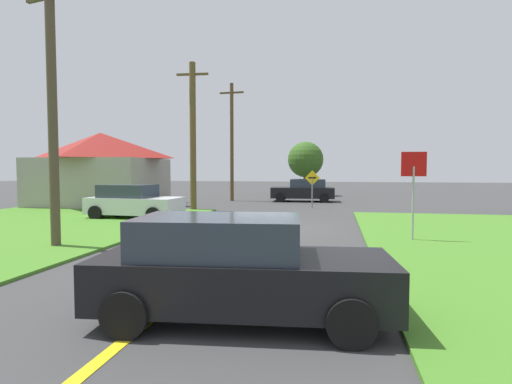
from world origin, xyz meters
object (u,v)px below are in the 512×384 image
object	(u,v)px
direction_sign	(312,185)
oak_tree_left	(306,160)
car_behind_on_main_road	(237,269)
utility_pole_far	(232,140)
parked_car_near_building	(133,202)
utility_pole_near	(52,109)
barn	(101,169)
utility_pole_mid	(193,136)
car_approaching_junction	(304,190)
stop_sign	(414,178)

from	to	relation	value
direction_sign	oak_tree_left	distance (m)	11.73
car_behind_on_main_road	direction_sign	size ratio (longest dim) A/B	2.06
car_behind_on_main_road	utility_pole_far	size ratio (longest dim) A/B	0.54
parked_car_near_building	utility_pole_near	bearing A→B (deg)	-77.37
barn	utility_pole_mid	bearing A→B (deg)	-16.63
parked_car_near_building	utility_pole_near	distance (m)	7.92
direction_sign	barn	world-z (taller)	barn
car_behind_on_main_road	parked_car_near_building	distance (m)	14.20
utility_pole_mid	barn	size ratio (longest dim) A/B	1.13
car_approaching_junction	utility_pole_near	size ratio (longest dim) A/B	0.57
car_approaching_junction	direction_sign	size ratio (longest dim) A/B	2.01
utility_pole_near	utility_pole_far	size ratio (longest dim) A/B	0.93
oak_tree_left	utility_pole_near	bearing A→B (deg)	-102.23
utility_pole_far	barn	size ratio (longest dim) A/B	1.17
stop_sign	barn	xyz separation A→B (m)	(-17.37, 10.38, 0.28)
car_approaching_junction	utility_pole_far	distance (m)	6.44
car_behind_on_main_road	utility_pole_mid	bearing A→B (deg)	106.58
utility_pole_near	car_approaching_junction	bearing A→B (deg)	72.60
direction_sign	barn	size ratio (longest dim) A/B	0.31
stop_sign	direction_sign	size ratio (longest dim) A/B	1.28
utility_pole_mid	oak_tree_left	distance (m)	15.37
stop_sign	barn	bearing A→B (deg)	-33.61
utility_pole_mid	utility_pole_near	bearing A→B (deg)	-91.50
utility_pole_mid	oak_tree_left	size ratio (longest dim) A/B	1.75
utility_pole_far	direction_sign	distance (m)	8.19
car_behind_on_main_road	oak_tree_left	size ratio (longest dim) A/B	0.99
car_approaching_junction	parked_car_near_building	xyz separation A→B (m)	(-7.15, -11.97, -0.00)
stop_sign	car_behind_on_main_road	xyz separation A→B (m)	(-3.95, -7.80, -1.26)
stop_sign	parked_car_near_building	xyz separation A→B (m)	(-11.83, 4.02, -1.25)
utility_pole_far	direction_sign	xyz separation A→B (m)	(6.13, -4.50, -3.05)
utility_pole_near	utility_pole_mid	world-z (taller)	utility_pole_mid
car_approaching_junction	utility_pole_near	distance (m)	20.25
stop_sign	direction_sign	world-z (taller)	stop_sign
utility_pole_near	utility_pole_far	bearing A→B (deg)	87.91
utility_pole_near	car_behind_on_main_road	bearing A→B (deg)	-35.18
parked_car_near_building	car_approaching_junction	bearing A→B (deg)	62.41
car_behind_on_main_road	oak_tree_left	distance (m)	30.59
utility_pole_far	barn	xyz separation A→B (m)	(-7.39, -5.27, -2.11)
stop_sign	utility_pole_mid	xyz separation A→B (m)	(-10.36, 8.29, 2.17)
parked_car_near_building	direction_sign	size ratio (longest dim) A/B	1.93
parked_car_near_building	direction_sign	world-z (taller)	direction_sign
utility_pole_near	barn	bearing A→B (deg)	116.51
utility_pole_far	barn	bearing A→B (deg)	-144.53
utility_pole_mid	direction_sign	bearing A→B (deg)	23.69
utility_pole_mid	stop_sign	bearing A→B (deg)	-38.65
direction_sign	utility_pole_near	bearing A→B (deg)	-115.62
barn	parked_car_near_building	bearing A→B (deg)	-48.95
car_behind_on_main_road	direction_sign	world-z (taller)	direction_sign
parked_car_near_building	utility_pole_far	bearing A→B (deg)	84.19
oak_tree_left	direction_sign	bearing A→B (deg)	-83.89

